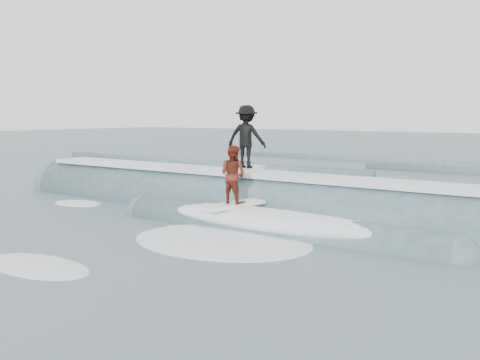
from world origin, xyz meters
The scene contains 6 objects.
ground centered at (0.00, 0.00, 0.00)m, with size 160.00×160.00×0.00m, color #40545D.
breaking_wave centered at (0.25, 2.88, 0.04)m, with size 21.14×3.96×2.36m.
surfer_black centered at (-0.45, 3.18, 2.25)m, with size 1.36×2.07×2.02m.
surfer_red centered at (0.60, 0.98, 1.30)m, with size 0.91×2.07×1.64m.
whitewater centered at (0.86, -0.51, 0.00)m, with size 14.27×7.51×0.10m.
far_swells centered at (-0.67, 17.65, 0.00)m, with size 42.16×8.65×0.80m.
Camera 1 is at (8.76, -10.47, 3.01)m, focal length 40.00 mm.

